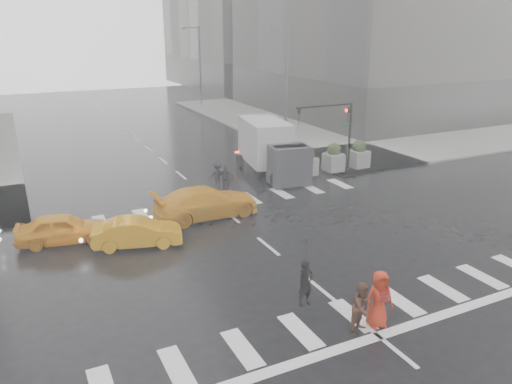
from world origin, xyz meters
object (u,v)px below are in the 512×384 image
taxi_front (63,228)px  taxi_mid (137,232)px  traffic_signal_pole (337,124)px  box_truck (271,147)px  pedestrian_brown (362,307)px  pedestrian_orange (379,299)px

taxi_front → taxi_mid: bearing=-112.0°
traffic_signal_pole → taxi_front: (-16.84, -3.68, -2.56)m
taxi_mid → box_truck: box_truck is taller
box_truck → pedestrian_brown: bearing=-98.7°
taxi_front → taxi_mid: size_ratio=1.03×
pedestrian_orange → taxi_mid: bearing=132.3°
traffic_signal_pole → taxi_front: bearing=-167.7°
traffic_signal_pole → pedestrian_brown: bearing=-122.1°
pedestrian_orange → taxi_mid: (-5.35, 9.35, -0.32)m
pedestrian_orange → taxi_front: bearing=138.8°
pedestrian_orange → taxi_mid: size_ratio=0.50×
taxi_front → box_truck: (13.00, 5.19, 1.13)m
pedestrian_orange → taxi_front: pedestrian_orange is taller
taxi_front → taxi_mid: taxi_front is taller
pedestrian_brown → box_truck: box_truck is taller
taxi_front → taxi_mid: (2.83, -1.78, -0.04)m
taxi_front → pedestrian_orange: bearing=-133.6°
taxi_front → pedestrian_brown: bearing=-135.8°
pedestrian_brown → taxi_front: bearing=106.7°
traffic_signal_pole → pedestrian_orange: 17.31m
taxi_mid → traffic_signal_pole: bearing=-53.5°
taxi_front → box_truck: bearing=-58.1°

